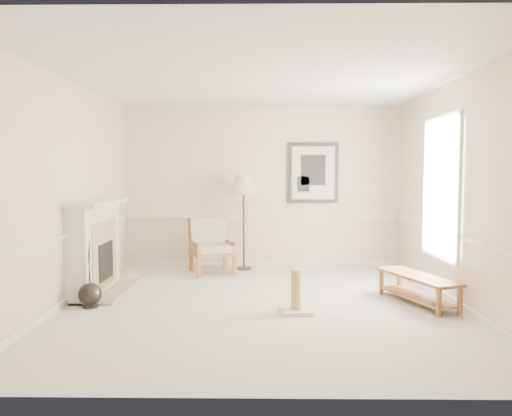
# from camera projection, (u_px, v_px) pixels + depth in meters

# --- Properties ---
(ground) EXTENTS (5.50, 5.50, 0.00)m
(ground) POSITION_uv_depth(u_px,v_px,m) (260.00, 303.00, 6.50)
(ground) COLOR silver
(ground) RESTS_ON ground
(room) EXTENTS (5.04, 5.54, 2.92)m
(room) POSITION_uv_depth(u_px,v_px,m) (271.00, 160.00, 6.44)
(room) COLOR beige
(room) RESTS_ON ground
(fireplace) EXTENTS (0.64, 1.64, 1.31)m
(fireplace) POSITION_uv_depth(u_px,v_px,m) (96.00, 247.00, 7.08)
(fireplace) COLOR white
(fireplace) RESTS_ON ground
(floor_vase) EXTENTS (0.29, 0.29, 0.86)m
(floor_vase) POSITION_uv_depth(u_px,v_px,m) (90.00, 295.00, 6.29)
(floor_vase) COLOR black
(floor_vase) RESTS_ON ground
(armchair) EXTENTS (0.90, 0.93, 0.92)m
(armchair) POSITION_uv_depth(u_px,v_px,m) (211.00, 243.00, 8.55)
(armchair) COLOR brown
(armchair) RESTS_ON ground
(floor_lamp) EXTENTS (0.58, 0.58, 1.66)m
(floor_lamp) POSITION_uv_depth(u_px,v_px,m) (244.00, 187.00, 8.73)
(floor_lamp) COLOR black
(floor_lamp) RESTS_ON ground
(bench) EXTENTS (0.82, 1.38, 0.38)m
(bench) POSITION_uv_depth(u_px,v_px,m) (417.00, 285.00, 6.46)
(bench) COLOR brown
(bench) RESTS_ON ground
(scratching_post) EXTENTS (0.41, 0.41, 0.54)m
(scratching_post) POSITION_uv_depth(u_px,v_px,m) (296.00, 299.00, 6.05)
(scratching_post) COLOR silver
(scratching_post) RESTS_ON ground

